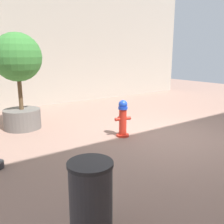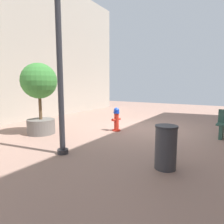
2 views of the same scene
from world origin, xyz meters
TOP-DOWN VIEW (x-y plane):
  - ground_plane at (0.00, 0.00)m, footprint 23.40×23.40m
  - fire_hydrant at (0.79, 0.88)m, footprint 0.38×0.41m
  - planter_tree at (2.89, 2.69)m, footprint 1.25×1.25m
  - street_lamp at (0.68, 3.80)m, footprint 0.36×0.36m
  - trash_bin at (-1.82, 3.32)m, footprint 0.47×0.47m

SIDE VIEW (x-z plane):
  - ground_plane at x=0.00m, z-range 0.00..0.00m
  - fire_hydrant at x=0.79m, z-range 0.00..0.91m
  - trash_bin at x=-1.82m, z-range 0.00..0.93m
  - planter_tree at x=2.89m, z-range 0.30..2.83m
  - street_lamp at x=0.68m, z-range 0.51..5.02m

